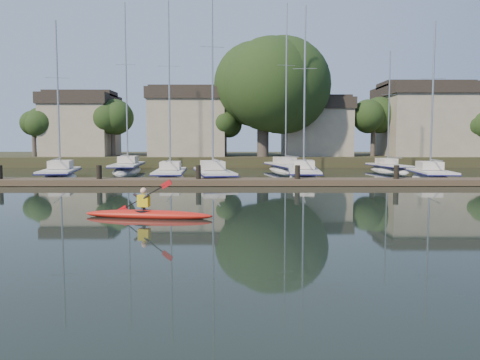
{
  "coord_description": "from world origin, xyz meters",
  "views": [
    {
      "loc": [
        -0.58,
        -14.19,
        2.7
      ],
      "look_at": [
        -0.52,
        3.45,
        1.2
      ],
      "focal_mm": 35.0,
      "sensor_mm": 36.0,
      "label": 1
    }
  ],
  "objects_px": {
    "sailboat_4": "(431,182)",
    "sailboat_0": "(60,181)",
    "sailboat_6": "(286,173)",
    "kayak": "(147,213)",
    "sailboat_3": "(304,181)",
    "sailboat_7": "(388,172)",
    "dock": "(248,182)",
    "sailboat_2": "(213,182)",
    "sailboat_5": "(128,173)",
    "sailboat_1": "(170,181)"
  },
  "relations": [
    {
      "from": "dock",
      "to": "sailboat_0",
      "type": "height_order",
      "value": "sailboat_0"
    },
    {
      "from": "sailboat_1",
      "to": "sailboat_5",
      "type": "xyz_separation_m",
      "value": [
        -4.98,
        8.23,
        -0.01
      ]
    },
    {
      "from": "dock",
      "to": "sailboat_0",
      "type": "xyz_separation_m",
      "value": [
        -13.36,
        5.19,
        -0.41
      ]
    },
    {
      "from": "sailboat_2",
      "to": "sailboat_7",
      "type": "distance_m",
      "value": 17.83
    },
    {
      "from": "sailboat_0",
      "to": "sailboat_6",
      "type": "xyz_separation_m",
      "value": [
        17.05,
        8.04,
        0.02
      ]
    },
    {
      "from": "dock",
      "to": "sailboat_6",
      "type": "height_order",
      "value": "sailboat_6"
    },
    {
      "from": "kayak",
      "to": "sailboat_7",
      "type": "height_order",
      "value": "sailboat_7"
    },
    {
      "from": "sailboat_0",
      "to": "sailboat_1",
      "type": "relative_size",
      "value": 0.91
    },
    {
      "from": "sailboat_0",
      "to": "sailboat_3",
      "type": "relative_size",
      "value": 0.92
    },
    {
      "from": "dock",
      "to": "sailboat_3",
      "type": "bearing_deg",
      "value": 51.58
    },
    {
      "from": "kayak",
      "to": "sailboat_5",
      "type": "xyz_separation_m",
      "value": [
        -6.67,
        25.24,
        -0.38
      ]
    },
    {
      "from": "dock",
      "to": "sailboat_1",
      "type": "xyz_separation_m",
      "value": [
        -5.44,
        4.99,
        -0.39
      ]
    },
    {
      "from": "sailboat_5",
      "to": "sailboat_6",
      "type": "height_order",
      "value": "sailboat_5"
    },
    {
      "from": "sailboat_0",
      "to": "sailboat_7",
      "type": "distance_m",
      "value": 27.51
    },
    {
      "from": "kayak",
      "to": "sailboat_3",
      "type": "bearing_deg",
      "value": 73.96
    },
    {
      "from": "dock",
      "to": "sailboat_6",
      "type": "distance_m",
      "value": 13.74
    },
    {
      "from": "sailboat_0",
      "to": "sailboat_1",
      "type": "bearing_deg",
      "value": -12.49
    },
    {
      "from": "sailboat_2",
      "to": "sailboat_1",
      "type": "bearing_deg",
      "value": 154.62
    },
    {
      "from": "sailboat_6",
      "to": "sailboat_7",
      "type": "height_order",
      "value": "sailboat_6"
    },
    {
      "from": "sailboat_2",
      "to": "sailboat_4",
      "type": "distance_m",
      "value": 15.12
    },
    {
      "from": "sailboat_4",
      "to": "sailboat_5",
      "type": "relative_size",
      "value": 0.76
    },
    {
      "from": "sailboat_3",
      "to": "sailboat_4",
      "type": "xyz_separation_m",
      "value": [
        8.7,
        -1.03,
        0.0
      ]
    },
    {
      "from": "sailboat_0",
      "to": "sailboat_2",
      "type": "bearing_deg",
      "value": -16.45
    },
    {
      "from": "sailboat_1",
      "to": "sailboat_3",
      "type": "relative_size",
      "value": 1.01
    },
    {
      "from": "sailboat_0",
      "to": "sailboat_7",
      "type": "relative_size",
      "value": 1.06
    },
    {
      "from": "kayak",
      "to": "sailboat_6",
      "type": "relative_size",
      "value": 0.29
    },
    {
      "from": "sailboat_2",
      "to": "sailboat_5",
      "type": "xyz_separation_m",
      "value": [
        -8.11,
        9.07,
        -0.01
      ]
    },
    {
      "from": "sailboat_0",
      "to": "sailboat_4",
      "type": "xyz_separation_m",
      "value": [
        26.17,
        -1.03,
        0.01
      ]
    },
    {
      "from": "kayak",
      "to": "sailboat_5",
      "type": "distance_m",
      "value": 26.11
    },
    {
      "from": "dock",
      "to": "sailboat_0",
      "type": "bearing_deg",
      "value": 158.78
    },
    {
      "from": "dock",
      "to": "sailboat_2",
      "type": "xyz_separation_m",
      "value": [
        -2.31,
        4.15,
        -0.4
      ]
    },
    {
      "from": "kayak",
      "to": "sailboat_7",
      "type": "relative_size",
      "value": 0.4
    },
    {
      "from": "sailboat_6",
      "to": "sailboat_0",
      "type": "bearing_deg",
      "value": -165.94
    },
    {
      "from": "sailboat_4",
      "to": "sailboat_6",
      "type": "relative_size",
      "value": 0.76
    },
    {
      "from": "sailboat_1",
      "to": "sailboat_6",
      "type": "distance_m",
      "value": 12.3
    },
    {
      "from": "sailboat_4",
      "to": "sailboat_0",
      "type": "bearing_deg",
      "value": -175.29
    },
    {
      "from": "kayak",
      "to": "sailboat_0",
      "type": "distance_m",
      "value": 19.7
    },
    {
      "from": "dock",
      "to": "sailboat_0",
      "type": "distance_m",
      "value": 14.33
    },
    {
      "from": "sailboat_2",
      "to": "sailboat_5",
      "type": "bearing_deg",
      "value": 121.47
    },
    {
      "from": "sailboat_3",
      "to": "sailboat_6",
      "type": "xyz_separation_m",
      "value": [
        -0.42,
        8.05,
        0.02
      ]
    },
    {
      "from": "sailboat_3",
      "to": "sailboat_7",
      "type": "bearing_deg",
      "value": 49.14
    },
    {
      "from": "sailboat_7",
      "to": "sailboat_6",
      "type": "bearing_deg",
      "value": 174.23
    },
    {
      "from": "kayak",
      "to": "sailboat_2",
      "type": "xyz_separation_m",
      "value": [
        1.44,
        16.16,
        -0.37
      ]
    },
    {
      "from": "sailboat_1",
      "to": "sailboat_7",
      "type": "height_order",
      "value": "sailboat_1"
    },
    {
      "from": "sailboat_1",
      "to": "sailboat_6",
      "type": "height_order",
      "value": "sailboat_6"
    },
    {
      "from": "sailboat_4",
      "to": "kayak",
      "type": "bearing_deg",
      "value": -128.73
    },
    {
      "from": "dock",
      "to": "sailboat_2",
      "type": "height_order",
      "value": "sailboat_2"
    },
    {
      "from": "dock",
      "to": "sailboat_7",
      "type": "distance_m",
      "value": 18.66
    },
    {
      "from": "sailboat_5",
      "to": "sailboat_2",
      "type": "bearing_deg",
      "value": -52.91
    },
    {
      "from": "sailboat_1",
      "to": "sailboat_3",
      "type": "distance_m",
      "value": 9.55
    }
  ]
}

